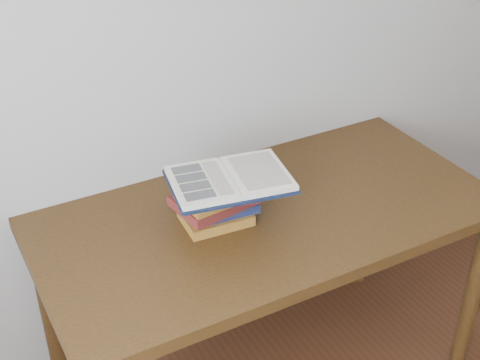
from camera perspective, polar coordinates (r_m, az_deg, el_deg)
desk at (r=2.24m, az=2.35°, el=-4.70°), size 1.51×0.75×0.81m
book_stack at (r=2.10m, az=-1.93°, el=-1.73°), size 0.27×0.21×0.15m
open_book at (r=2.03m, az=-0.86°, el=0.05°), size 0.40×0.31×0.03m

